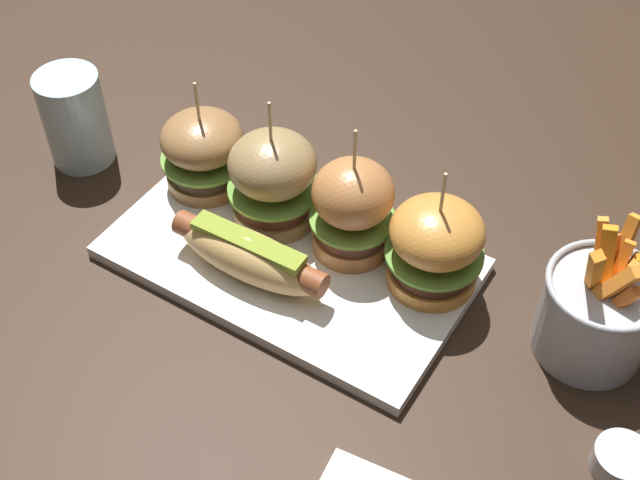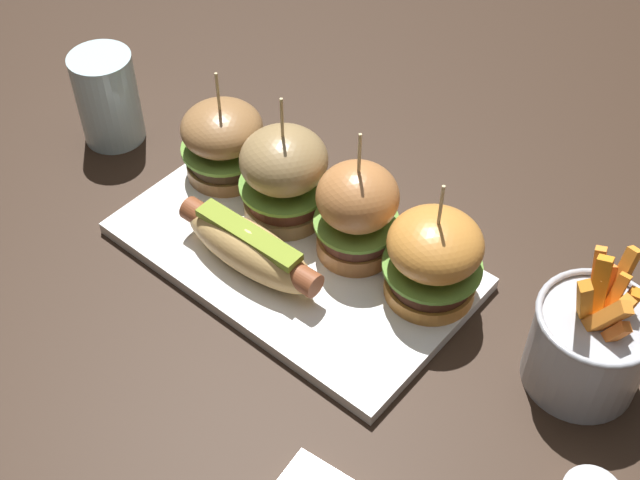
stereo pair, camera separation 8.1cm
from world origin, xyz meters
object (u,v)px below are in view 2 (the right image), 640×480
(fries_bucket, at_px, (589,343))
(water_glass, at_px, (108,98))
(slider_far_left, at_px, (223,141))
(slider_center_left, at_px, (284,175))
(hot_dog, at_px, (249,247))
(slider_center_right, at_px, (357,211))
(platter_main, at_px, (293,255))
(slider_far_right, at_px, (433,258))

(fries_bucket, distance_m, water_glass, 0.59)
(slider_far_left, bearing_deg, slider_center_left, -2.83)
(hot_dog, distance_m, water_glass, 0.28)
(hot_dog, bearing_deg, slider_far_left, 144.36)
(slider_far_left, xyz_separation_m, slider_center_right, (0.18, 0.00, 0.01))
(slider_far_left, xyz_separation_m, slider_center_left, (0.09, -0.00, 0.01))
(platter_main, relative_size, slider_far_right, 2.60)
(slider_center_right, height_order, slider_far_right, slider_center_right)
(fries_bucket, bearing_deg, slider_far_left, -177.54)
(slider_far_left, bearing_deg, platter_main, -17.11)
(hot_dog, distance_m, fries_bucket, 0.33)
(slider_center_right, bearing_deg, water_glass, -175.02)
(slider_far_right, distance_m, fries_bucket, 0.16)
(slider_far_left, bearing_deg, slider_far_right, 0.70)
(platter_main, distance_m, fries_bucket, 0.30)
(hot_dog, bearing_deg, water_glass, 168.61)
(slider_far_right, bearing_deg, water_glass, -175.71)
(slider_center_left, relative_size, slider_center_right, 0.99)
(platter_main, xyz_separation_m, water_glass, (-0.29, 0.01, 0.05))
(platter_main, distance_m, hot_dog, 0.06)
(slider_center_left, height_order, water_glass, slider_center_left)
(hot_dog, height_order, slider_far_left, slider_far_left)
(slider_far_left, height_order, fries_bucket, slider_far_left)
(slider_center_left, bearing_deg, slider_center_right, 3.39)
(slider_center_right, xyz_separation_m, slider_far_right, (0.09, 0.00, -0.01))
(slider_center_right, relative_size, fries_bucket, 1.04)
(platter_main, height_order, fries_bucket, fries_bucket)
(slider_far_left, relative_size, water_glass, 1.19)
(fries_bucket, bearing_deg, slider_far_right, -174.49)
(slider_center_right, distance_m, water_glass, 0.34)
(slider_far_left, distance_m, slider_far_right, 0.27)
(slider_center_right, bearing_deg, slider_far_left, -179.77)
(slider_center_right, distance_m, fries_bucket, 0.25)
(hot_dog, height_order, slider_center_right, slider_center_right)
(slider_far_right, xyz_separation_m, fries_bucket, (0.16, 0.02, -0.01))
(hot_dog, height_order, slider_center_left, slider_center_left)
(platter_main, xyz_separation_m, slider_center_left, (-0.04, 0.04, 0.06))
(hot_dog, xyz_separation_m, fries_bucket, (0.31, 0.10, 0.01))
(slider_far_left, height_order, slider_far_right, slider_far_right)
(slider_center_right, height_order, fries_bucket, slider_center_right)
(slider_center_left, distance_m, slider_far_right, 0.18)
(slider_far_right, bearing_deg, slider_center_right, -178.33)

